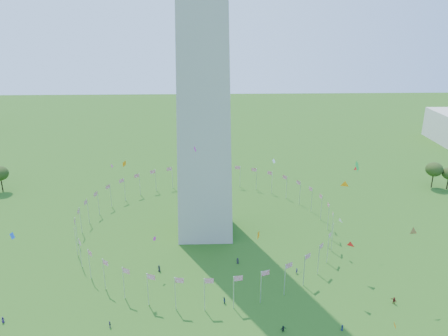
{
  "coord_description": "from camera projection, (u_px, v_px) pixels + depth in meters",
  "views": [
    {
      "loc": [
        1.78,
        -77.01,
        67.79
      ],
      "look_at": [
        5.45,
        35.0,
        27.32
      ],
      "focal_mm": 35.0,
      "sensor_mm": 36.0,
      "label": 1
    }
  ],
  "objects": [
    {
      "name": "flag_ring",
      "position": [
        206.0,
        219.0,
        140.83
      ],
      "size": [
        80.24,
        80.24,
        9.0
      ],
      "color": "silver",
      "rests_on": "ground"
    },
    {
      "name": "kites_aloft",
      "position": [
        289.0,
        212.0,
        109.34
      ],
      "size": [
        119.77,
        77.23,
        39.47
      ],
      "color": "orange",
      "rests_on": "ground"
    }
  ]
}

